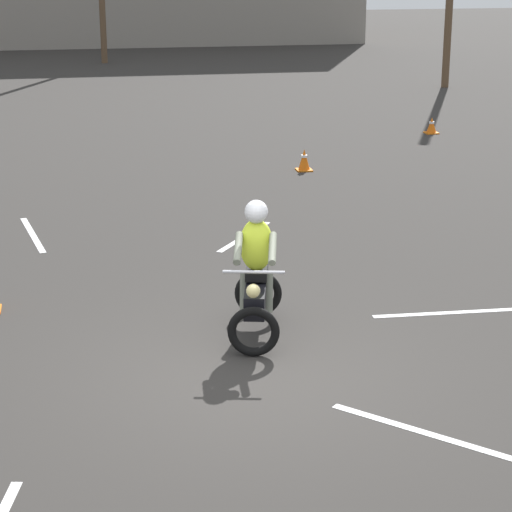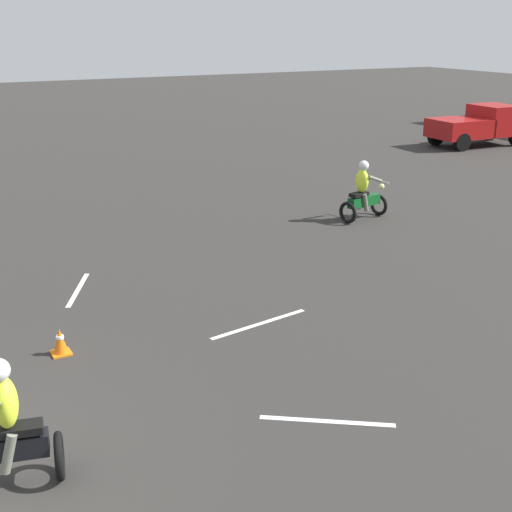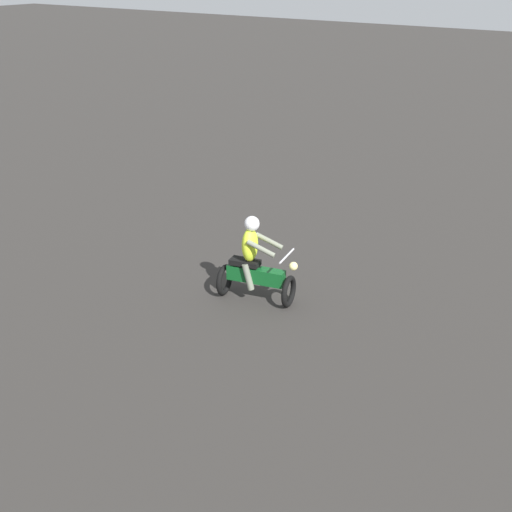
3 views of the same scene
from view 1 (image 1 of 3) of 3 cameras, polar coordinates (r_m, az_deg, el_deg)
name	(u,v)px [view 1 (image 1 of 3)]	position (r m, az deg, el deg)	size (l,w,h in m)	color
ground_plane	(249,377)	(10.97, -0.40, -6.94)	(120.00, 120.00, 0.00)	#2D2B28
motorcycle_rider_foreground	(256,277)	(11.89, 0.01, -1.21)	(0.93, 1.56, 1.66)	black
traffic_cone_near_left	(432,126)	(25.34, 10.00, 7.35)	(0.32, 0.32, 0.40)	orange
traffic_cone_mid_center	(304,160)	(20.81, 2.77, 5.49)	(0.32, 0.32, 0.45)	orange
lane_stripe_e	(447,313)	(13.03, 10.86, -3.20)	(0.10, 1.95, 0.01)	silver
lane_stripe_ne	(245,236)	(16.10, -0.65, 1.13)	(0.10, 1.87, 0.01)	silver
lane_stripe_n	(33,234)	(16.60, -12.65, 1.21)	(0.10, 2.14, 0.01)	silver
lane_stripe_se	(427,433)	(9.93, 9.75, -9.95)	(0.10, 2.09, 0.01)	silver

